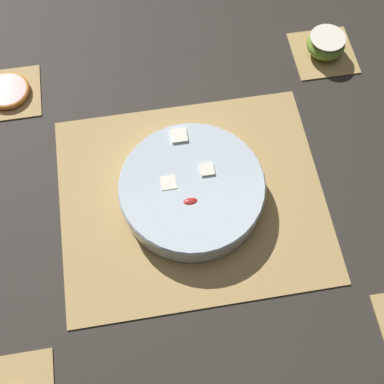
# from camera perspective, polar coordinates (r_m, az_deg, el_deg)

# --- Properties ---
(ground_plane) EXTENTS (6.00, 6.00, 0.00)m
(ground_plane) POSITION_cam_1_polar(r_m,az_deg,el_deg) (1.01, 0.00, -0.69)
(ground_plane) COLOR #2D2823
(bamboo_mat_center) EXTENTS (0.49, 0.42, 0.01)m
(bamboo_mat_center) POSITION_cam_1_polar(r_m,az_deg,el_deg) (1.01, 0.00, -0.62)
(bamboo_mat_center) COLOR tan
(bamboo_mat_center) RESTS_ON ground_plane
(coaster_mat_near_left) EXTENTS (0.13, 0.13, 0.01)m
(coaster_mat_near_left) POSITION_cam_1_polar(r_m,az_deg,el_deg) (1.24, 13.81, 14.24)
(coaster_mat_near_left) COLOR tan
(coaster_mat_near_left) RESTS_ON ground_plane
(coaster_mat_near_right) EXTENTS (0.13, 0.13, 0.01)m
(coaster_mat_near_right) POSITION_cam_1_polar(r_m,az_deg,el_deg) (1.20, -18.98, 9.91)
(coaster_mat_near_right) COLOR tan
(coaster_mat_near_right) RESTS_ON ground_plane
(fruit_salad_bowl) EXTENTS (0.27, 0.27, 0.06)m
(fruit_salad_bowl) POSITION_cam_1_polar(r_m,az_deg,el_deg) (0.98, -0.03, 0.28)
(fruit_salad_bowl) COLOR silver
(fruit_salad_bowl) RESTS_ON bamboo_mat_center
(apple_half) EXTENTS (0.08, 0.08, 0.04)m
(apple_half) POSITION_cam_1_polar(r_m,az_deg,el_deg) (1.22, 14.09, 15.04)
(apple_half) COLOR #7FAD38
(apple_half) RESTS_ON coaster_mat_near_left
(grapefruit_slice) EXTENTS (0.09, 0.09, 0.01)m
(grapefruit_slice) POSITION_cam_1_polar(r_m,az_deg,el_deg) (1.19, -19.11, 10.16)
(grapefruit_slice) COLOR #B2231E
(grapefruit_slice) RESTS_ON coaster_mat_near_right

